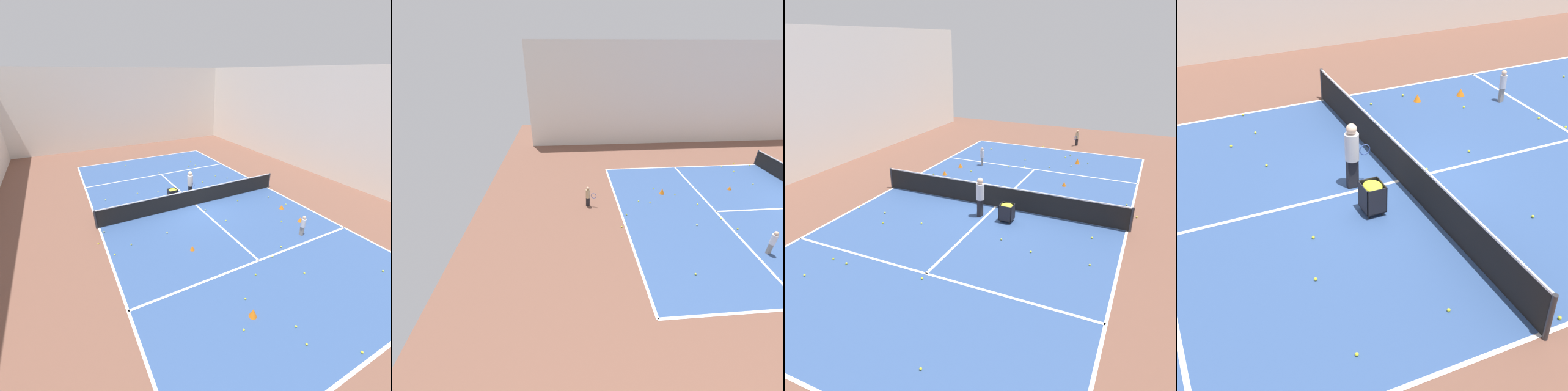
{
  "view_description": "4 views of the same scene",
  "coord_description": "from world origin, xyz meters",
  "views": [
    {
      "loc": [
        -6.47,
        -12.36,
        7.25
      ],
      "look_at": [
        0.0,
        0.0,
        0.62
      ],
      "focal_mm": 24.0,
      "sensor_mm": 36.0,
      "label": 1
    },
    {
      "loc": [
        10.4,
        -13.05,
        7.15
      ],
      "look_at": [
        -1.08,
        -12.13,
        0.61
      ],
      "focal_mm": 24.0,
      "sensor_mm": 36.0,
      "label": 2
    },
    {
      "loc": [
        -5.93,
        14.45,
        7.01
      ],
      "look_at": [
        0.23,
        1.16,
        0.94
      ],
      "focal_mm": 35.0,
      "sensor_mm": 36.0,
      "label": 3
    },
    {
      "loc": [
        -10.4,
        5.38,
        7.25
      ],
      "look_at": [
        -0.97,
        1.16,
        0.46
      ],
      "focal_mm": 50.0,
      "sensor_mm": 36.0,
      "label": 4
    }
  ],
  "objects": [
    {
      "name": "line_baseline_near",
      "position": [
        0.0,
        -10.54,
        0.01
      ],
      "size": [
        11.16,
        0.1,
        0.0
      ],
      "primitive_type": "cube",
      "color": "white",
      "rests_on": "ground"
    },
    {
      "name": "line_sideline_left",
      "position": [
        -5.58,
        0.0,
        0.01
      ],
      "size": [
        0.1,
        21.09,
        0.0
      ],
      "primitive_type": "cube",
      "color": "white",
      "rests_on": "ground"
    },
    {
      "name": "line_service_near",
      "position": [
        0.0,
        -5.8,
        0.01
      ],
      "size": [
        11.16,
        0.1,
        0.0
      ],
      "primitive_type": "cube",
      "color": "white",
      "rests_on": "ground"
    },
    {
      "name": "hall_enclosure_left",
      "position": [
        -10.87,
        0.0,
        3.82
      ],
      "size": [
        0.15,
        31.82,
        7.65
      ],
      "color": "silver",
      "rests_on": "ground"
    },
    {
      "name": "player_near_baseline",
      "position": [
        -1.08,
        -12.11,
        0.63
      ],
      "size": [
        0.29,
        0.57,
        1.1
      ],
      "rotation": [
        0.0,
        0.0,
        1.19
      ],
      "color": "black",
      "rests_on": "ground"
    },
    {
      "name": "child_midcourt",
      "position": [
        3.08,
        -5.26,
        0.62
      ],
      "size": [
        0.26,
        0.26,
        1.08
      ],
      "rotation": [
        0.0,
        0.0,
        1.81
      ],
      "color": "gray",
      "rests_on": "ground"
    },
    {
      "name": "training_cone_0",
      "position": [
        -2.02,
        -7.89,
        0.16
      ],
      "size": [
        0.27,
        0.27,
        0.32
      ],
      "primitive_type": "cone",
      "color": "orange",
      "rests_on": "ground"
    },
    {
      "name": "training_cone_2",
      "position": [
        -2.18,
        -3.85,
        0.12
      ],
      "size": [
        0.21,
        0.21,
        0.23
      ],
      "primitive_type": "cone",
      "color": "orange",
      "rests_on": "ground"
    },
    {
      "name": "tennis_ball_1",
      "position": [
        0.65,
        -5.89,
        0.04
      ],
      "size": [
        0.07,
        0.07,
        0.07
      ],
      "primitive_type": "sphere",
      "color": "yellow",
      "rests_on": "ground"
    },
    {
      "name": "tennis_ball_4",
      "position": [
        -0.69,
        -6.43,
        0.04
      ],
      "size": [
        0.07,
        0.07,
        0.07
      ],
      "primitive_type": "sphere",
      "color": "yellow",
      "rests_on": "ground"
    },
    {
      "name": "tennis_ball_5",
      "position": [
        -5.42,
        -0.54,
        0.04
      ],
      "size": [
        0.07,
        0.07,
        0.07
      ],
      "primitive_type": "sphere",
      "color": "yellow",
      "rests_on": "ground"
    },
    {
      "name": "tennis_ball_6",
      "position": [
        3.95,
        -8.63,
        0.04
      ],
      "size": [
        0.07,
        0.07,
        0.07
      ],
      "primitive_type": "sphere",
      "color": "yellow",
      "rests_on": "ground"
    },
    {
      "name": "tennis_ball_7",
      "position": [
        -5.33,
        -2.6,
        0.04
      ],
      "size": [
        0.07,
        0.07,
        0.07
      ],
      "primitive_type": "sphere",
      "color": "yellow",
      "rests_on": "ground"
    },
    {
      "name": "tennis_ball_11",
      "position": [
        -1.08,
        -8.84,
        0.04
      ],
      "size": [
        0.07,
        0.07,
        0.07
      ],
      "primitive_type": "sphere",
      "color": "yellow",
      "rests_on": "ground"
    },
    {
      "name": "tennis_ball_13",
      "position": [
        1.49,
        -5.56,
        0.04
      ],
      "size": [
        0.07,
        0.07,
        0.07
      ],
      "primitive_type": "sphere",
      "color": "yellow",
      "rests_on": "ground"
    },
    {
      "name": "tennis_ball_14",
      "position": [
        0.93,
        -10.74,
        0.04
      ],
      "size": [
        0.07,
        0.07,
        0.07
      ],
      "primitive_type": "sphere",
      "color": "yellow",
      "rests_on": "ground"
    },
    {
      "name": "tennis_ball_16",
      "position": [
        -1.25,
        -9.42,
        0.04
      ],
      "size": [
        0.07,
        0.07,
        0.07
      ],
      "primitive_type": "sphere",
      "color": "yellow",
      "rests_on": "ground"
    },
    {
      "name": "tennis_ball_17",
      "position": [
        -2.68,
        -2.08,
        0.04
      ],
      "size": [
        0.07,
        0.07,
        0.07
      ],
      "primitive_type": "sphere",
      "color": "yellow",
      "rests_on": "ground"
    },
    {
      "name": "tennis_ball_18",
      "position": [
        -4.44,
        1.18,
        0.04
      ],
      "size": [
        0.07,
        0.07,
        0.07
      ],
      "primitive_type": "sphere",
      "color": "yellow",
      "rests_on": "ground"
    },
    {
      "name": "tennis_ball_24",
      "position": [
        -2.59,
        -8.18,
        0.04
      ],
      "size": [
        0.07,
        0.07,
        0.07
      ],
      "primitive_type": "sphere",
      "color": "yellow",
      "rests_on": "ground"
    },
    {
      "name": "tennis_ball_27",
      "position": [
        -5.84,
        -1.42,
        0.04
      ],
      "size": [
        0.07,
        0.07,
        0.07
      ],
      "primitive_type": "sphere",
      "color": "yellow",
      "rests_on": "ground"
    },
    {
      "name": "tennis_ball_28",
      "position": [
        1.06,
        -7.26,
        0.04
      ],
      "size": [
        0.07,
        0.07,
        0.07
      ],
      "primitive_type": "sphere",
      "color": "yellow",
      "rests_on": "ground"
    },
    {
      "name": "tennis_ball_29",
      "position": [
        -4.51,
        -2.21,
        0.04
      ],
      "size": [
        0.07,
        0.07,
        0.07
      ],
      "primitive_type": "sphere",
      "color": "yellow",
      "rests_on": "ground"
    },
    {
      "name": "tennis_ball_32",
      "position": [
        -0.05,
        -10.32,
        0.04
      ],
      "size": [
        0.07,
        0.07,
        0.07
      ],
      "primitive_type": "sphere",
      "color": "yellow",
      "rests_on": "ground"
    },
    {
      "name": "tennis_ball_34",
      "position": [
        -1.8,
        -7.22,
        0.04
      ],
      "size": [
        0.07,
        0.07,
        0.07
      ],
      "primitive_type": "sphere",
      "color": "yellow",
      "rests_on": "ground"
    }
  ]
}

